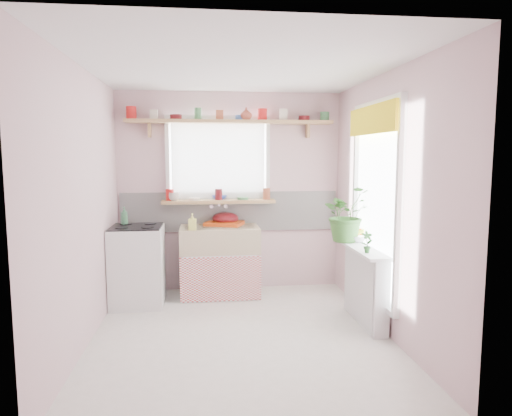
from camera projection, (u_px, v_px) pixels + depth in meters
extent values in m
plane|color=white|center=(241.00, 335.00, 4.36)|extent=(3.20, 3.20, 0.00)
plane|color=white|center=(240.00, 67.00, 4.07)|extent=(3.20, 3.20, 0.00)
plane|color=beige|center=(230.00, 192.00, 5.80)|extent=(2.80, 0.00, 2.80)
plane|color=beige|center=(262.00, 236.00, 2.64)|extent=(2.80, 0.00, 2.80)
plane|color=beige|center=(84.00, 208.00, 4.06)|extent=(0.00, 3.20, 3.20)
plane|color=beige|center=(385.00, 204.00, 4.38)|extent=(0.00, 3.20, 3.20)
cube|color=white|center=(230.00, 211.00, 5.81)|extent=(2.74, 0.03, 0.50)
cube|color=pink|center=(231.00, 227.00, 5.83)|extent=(2.74, 0.02, 0.12)
cube|color=white|center=(218.00, 160.00, 5.73)|extent=(1.20, 0.01, 1.00)
cube|color=white|center=(218.00, 160.00, 5.66)|extent=(1.15, 0.02, 0.95)
cube|color=white|center=(377.00, 202.00, 4.57)|extent=(0.01, 1.10, 1.90)
cube|color=yellow|center=(371.00, 120.00, 4.47)|extent=(0.03, 1.20, 0.28)
cube|color=white|center=(220.00, 273.00, 5.60)|extent=(0.85, 0.55, 0.55)
cube|color=#C4393A|center=(221.00, 279.00, 5.32)|extent=(0.95, 0.02, 0.53)
cube|color=beige|center=(220.00, 239.00, 5.55)|extent=(0.95, 0.55, 0.30)
cylinder|color=silver|center=(219.00, 204.00, 5.75)|extent=(0.03, 0.22, 0.03)
cube|color=white|center=(138.00, 266.00, 5.22)|extent=(0.58, 0.58, 0.90)
cube|color=black|center=(136.00, 227.00, 5.17)|extent=(0.56, 0.56, 0.02)
cylinder|color=black|center=(122.00, 228.00, 5.01)|extent=(0.14, 0.14, 0.01)
cylinder|color=black|center=(147.00, 227.00, 5.05)|extent=(0.14, 0.14, 0.01)
cylinder|color=black|center=(126.00, 224.00, 5.29)|extent=(0.14, 0.14, 0.01)
cylinder|color=black|center=(150.00, 224.00, 5.32)|extent=(0.14, 0.14, 0.01)
cube|color=white|center=(366.00, 287.00, 4.66)|extent=(0.15, 0.90, 0.75)
cube|color=white|center=(364.00, 250.00, 4.62)|extent=(0.22, 0.95, 0.03)
cube|color=tan|center=(219.00, 202.00, 5.67)|extent=(1.40, 0.22, 0.04)
cube|color=tan|center=(230.00, 122.00, 5.57)|extent=(2.52, 0.24, 0.04)
cylinder|color=red|center=(131.00, 114.00, 5.42)|extent=(0.11, 0.11, 0.12)
cylinder|color=silver|center=(154.00, 114.00, 5.45)|extent=(0.11, 0.11, 0.12)
cylinder|color=#590F14|center=(176.00, 117.00, 5.49)|extent=(0.11, 0.11, 0.06)
cylinder|color=#3F7F4C|center=(198.00, 115.00, 5.51)|extent=(0.11, 0.11, 0.12)
cylinder|color=#A55133|center=(220.00, 115.00, 5.54)|extent=(0.11, 0.11, 0.12)
cylinder|color=#3359A5|center=(241.00, 118.00, 5.58)|extent=(0.11, 0.11, 0.06)
cylinder|color=red|center=(262.00, 115.00, 5.60)|extent=(0.11, 0.11, 0.12)
cylinder|color=silver|center=(283.00, 116.00, 5.63)|extent=(0.11, 0.11, 0.12)
cylinder|color=#590F14|center=(304.00, 118.00, 5.67)|extent=(0.11, 0.11, 0.06)
cylinder|color=#3F7F4C|center=(325.00, 116.00, 5.69)|extent=(0.11, 0.11, 0.12)
cylinder|color=red|center=(168.00, 196.00, 5.59)|extent=(0.11, 0.11, 0.12)
cylinder|color=silver|center=(194.00, 195.00, 5.63)|extent=(0.11, 0.11, 0.12)
cylinder|color=#590F14|center=(219.00, 198.00, 5.67)|extent=(0.11, 0.11, 0.06)
cylinder|color=#3F7F4C|center=(244.00, 195.00, 5.70)|extent=(0.11, 0.11, 0.12)
cylinder|color=#A55133|center=(268.00, 195.00, 5.73)|extent=(0.11, 0.11, 0.12)
cube|color=#D94C13|center=(224.00, 223.00, 5.66)|extent=(0.52, 0.46, 0.04)
ellipsoid|color=#5B0F15|center=(225.00, 218.00, 5.73)|extent=(0.41, 0.41, 0.15)
imported|color=#3A702C|center=(347.00, 214.00, 4.97)|extent=(0.67, 0.63, 0.61)
imported|color=silver|center=(357.00, 238.00, 5.01)|extent=(0.39, 0.39, 0.07)
imported|color=#275C25|center=(367.00, 242.00, 4.39)|extent=(0.12, 0.08, 0.22)
imported|color=#F0F06B|center=(192.00, 222.00, 5.29)|extent=(0.09, 0.09, 0.19)
imported|color=beige|center=(174.00, 197.00, 5.54)|extent=(0.14, 0.14, 0.10)
imported|color=#3850B6|center=(219.00, 197.00, 5.73)|extent=(0.22, 0.22, 0.06)
imported|color=#9B422F|center=(246.00, 114.00, 5.52)|extent=(0.16, 0.16, 0.15)
imported|color=#3F7F54|center=(124.00, 216.00, 5.24)|extent=(0.10, 0.10, 0.21)
sphere|color=#FF5F15|center=(357.00, 232.00, 5.00)|extent=(0.08, 0.08, 0.08)
sphere|color=#FF5F15|center=(361.00, 232.00, 5.04)|extent=(0.08, 0.08, 0.08)
sphere|color=#FF5F15|center=(352.00, 232.00, 5.02)|extent=(0.08, 0.08, 0.08)
cylinder|color=yellow|center=(360.00, 232.00, 4.96)|extent=(0.18, 0.04, 0.10)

